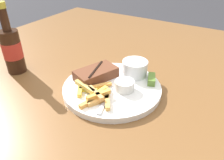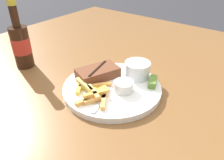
# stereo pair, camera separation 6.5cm
# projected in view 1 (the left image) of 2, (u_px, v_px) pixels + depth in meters

# --- Properties ---
(dining_table) EXTENTS (1.54, 1.50, 0.72)m
(dining_table) POSITION_uv_depth(u_px,v_px,m) (112.00, 104.00, 0.70)
(dining_table) COLOR brown
(dining_table) RESTS_ON ground_plane
(dinner_plate) EXTENTS (0.30, 0.30, 0.02)m
(dinner_plate) POSITION_uv_depth(u_px,v_px,m) (112.00, 88.00, 0.67)
(dinner_plate) COLOR white
(dinner_plate) RESTS_ON dining_table
(steak_portion) EXTENTS (0.15, 0.12, 0.04)m
(steak_portion) POSITION_uv_depth(u_px,v_px,m) (96.00, 74.00, 0.69)
(steak_portion) COLOR brown
(steak_portion) RESTS_ON dinner_plate
(fries_pile) EXTENTS (0.14, 0.15, 0.02)m
(fries_pile) POSITION_uv_depth(u_px,v_px,m) (95.00, 94.00, 0.61)
(fries_pile) COLOR #E3A452
(fries_pile) RESTS_ON dinner_plate
(coleslaw_cup) EXTENTS (0.08, 0.08, 0.05)m
(coleslaw_cup) POSITION_uv_depth(u_px,v_px,m) (135.00, 67.00, 0.70)
(coleslaw_cup) COLOR white
(coleslaw_cup) RESTS_ON dinner_plate
(dipping_sauce_cup) EXTENTS (0.06, 0.06, 0.03)m
(dipping_sauce_cup) POSITION_uv_depth(u_px,v_px,m) (124.00, 85.00, 0.64)
(dipping_sauce_cup) COLOR silver
(dipping_sauce_cup) RESTS_ON dinner_plate
(pickle_spear) EXTENTS (0.06, 0.04, 0.02)m
(pickle_spear) POSITION_uv_depth(u_px,v_px,m) (151.00, 79.00, 0.68)
(pickle_spear) COLOR #567A2D
(pickle_spear) RESTS_ON dinner_plate
(fork_utensil) EXTENTS (0.13, 0.05, 0.00)m
(fork_utensil) POSITION_uv_depth(u_px,v_px,m) (105.00, 100.00, 0.60)
(fork_utensil) COLOR #B7B7BC
(fork_utensil) RESTS_ON dinner_plate
(beer_bottle) EXTENTS (0.06, 0.06, 0.24)m
(beer_bottle) POSITION_uv_depth(u_px,v_px,m) (12.00, 49.00, 0.73)
(beer_bottle) COLOR black
(beer_bottle) RESTS_ON dining_table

